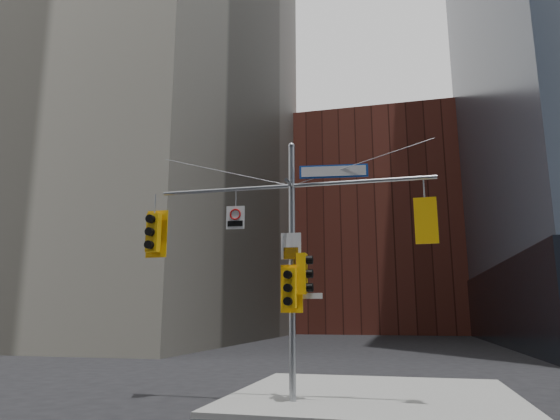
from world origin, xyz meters
The scene contains 12 objects.
sidewalk_corner centered at (2.00, 4.00, 0.07)m, with size 8.00×8.00×0.15m, color gray.
brick_midrise centered at (0.00, 58.00, 14.00)m, with size 26.00×20.00×28.00m, color brown.
signal_assembly centered at (0.00, 1.99, 4.42)m, with size 8.00×0.80×7.30m.
traffic_light_west_arm centered at (-4.29, 2.01, 4.80)m, with size 0.69×0.55×1.45m.
traffic_light_east_arm centered at (3.64, 1.99, 4.80)m, with size 0.59×0.47×1.23m.
traffic_light_pole_side centered at (0.33, 2.00, 3.48)m, with size 0.43×0.37×1.13m.
traffic_light_pole_front centered at (0.00, 1.73, 3.08)m, with size 0.62×0.50×1.30m.
street_sign_blade centered at (1.22, 2.00, 6.35)m, with size 1.92×0.28×0.38m.
regulatory_sign_arm centered at (-1.68, 1.97, 5.17)m, with size 0.54×0.09×0.68m.
regulatory_sign_pole centered at (0.00, 1.88, 4.23)m, with size 0.56×0.06×0.74m.
street_blade_ew centered at (0.45, 2.00, 2.88)m, with size 0.78×0.07×0.16m.
street_blade_ns centered at (0.00, 2.45, 2.87)m, with size 0.03×0.83×0.17m.
Camera 1 is at (3.02, -11.52, 2.41)m, focal length 32.00 mm.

